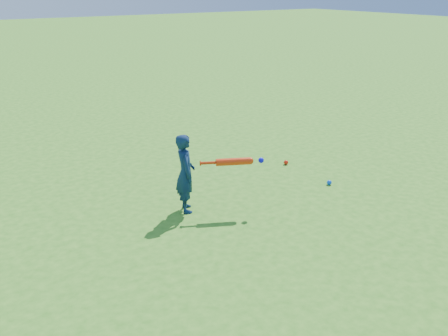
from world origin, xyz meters
The scene contains 5 objects.
ground centered at (0.00, 0.00, 0.00)m, with size 80.00×80.00×0.00m, color #32761C.
child centered at (0.37, -0.13, 0.52)m, with size 0.38×0.25×1.03m, color #0E2243.
ground_ball_red centered at (2.60, 0.50, 0.04)m, with size 0.07×0.07×0.07m, color red.
ground_ball_blue centered at (2.56, -0.53, 0.04)m, with size 0.07×0.07×0.07m, color blue.
bat_swing centered at (0.93, -0.45, 0.66)m, with size 0.77×0.40×0.09m.
Camera 1 is at (-2.49, -5.38, 2.80)m, focal length 40.00 mm.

